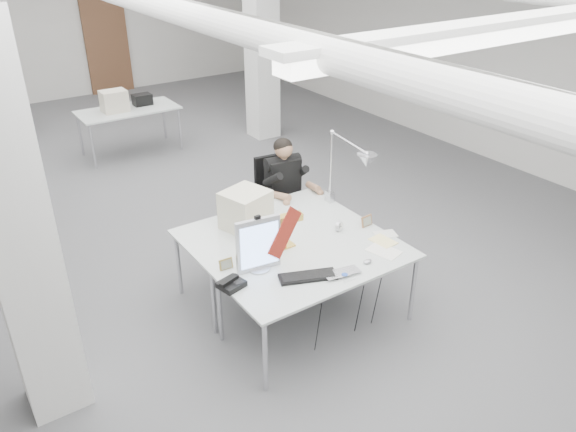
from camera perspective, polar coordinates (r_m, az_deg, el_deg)
name	(u,v)px	position (r m, az deg, el deg)	size (l,w,h in m)	color
room_shell	(189,94)	(6.83, -9.99, 12.10)	(10.04, 14.04, 3.24)	#515153
desk_main	(320,264)	(5.11, 3.26, -4.92)	(1.80, 0.90, 0.03)	silver
desk_second	(267,225)	(5.74, -2.15, -0.90)	(1.80, 0.90, 0.03)	silver
bg_desk_a	(128,110)	(9.73, -15.97, 10.32)	(1.60, 0.80, 0.03)	silver
office_chair	(281,201)	(6.67, -0.67, 1.55)	(0.54, 0.54, 1.09)	black
seated_person	(284,175)	(6.49, -0.44, 4.19)	(0.44, 0.55, 0.83)	black
monitor	(258,244)	(4.89, -3.04, -2.91)	(0.41, 0.04, 0.51)	#AFAFB4
pennant	(285,233)	(4.95, -0.33, -1.73)	(0.46, 0.01, 0.19)	maroon
keyboard	(308,277)	(4.90, 2.02, -6.16)	(0.50, 0.17, 0.02)	black
laptop	(345,276)	(4.92, 5.77, -6.09)	(0.33, 0.21, 0.03)	#AEADB2
mouse	(368,261)	(5.14, 8.09, -4.60)	(0.09, 0.06, 0.04)	#A3A2A7
bankers_lamp	(286,231)	(5.26, -0.24, -1.52)	(0.30, 0.12, 0.34)	gold
desk_phone	(231,284)	(4.80, -5.78, -6.92)	(0.20, 0.18, 0.05)	black
picture_frame_left	(226,264)	(5.02, -6.33, -4.86)	(0.13, 0.01, 0.10)	#A58D47
picture_frame_right	(367,221)	(5.73, 8.00, -0.49)	(0.14, 0.01, 0.11)	#A77148
desk_clock	(339,226)	(5.61, 5.17, -1.05)	(0.10, 0.10, 0.03)	#BBBABF
paper_stack_a	(384,251)	(5.34, 9.71, -3.52)	(0.21, 0.30, 0.01)	white
paper_stack_b	(383,241)	(5.50, 9.63, -2.53)	(0.17, 0.24, 0.01)	#F9E794
paper_stack_c	(385,234)	(5.62, 9.86, -1.83)	(0.22, 0.15, 0.01)	silver
beige_monitor	(246,210)	(5.60, -4.33, 0.65)	(0.41, 0.39, 0.39)	beige
architect_lamp	(346,175)	(5.87, 5.88, 4.13)	(0.21, 0.63, 0.81)	#B2B3B7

